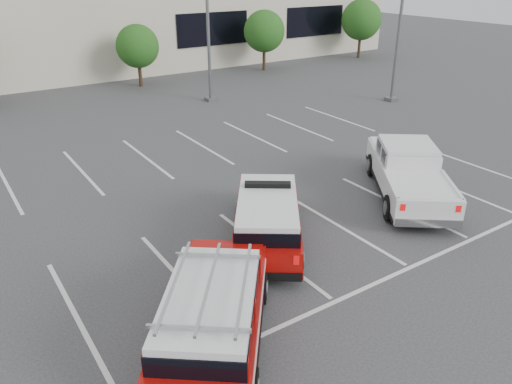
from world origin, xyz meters
TOP-DOWN VIEW (x-y plane):
  - ground at (0.00, 0.00)m, footprint 120.00×120.00m
  - stall_markings at (0.00, 4.50)m, footprint 23.00×15.00m
  - convention_building at (0.18, 31.86)m, footprint 60.00×16.99m
  - tree_mid_right at (5.09, 22.05)m, footprint 2.77×2.77m
  - tree_right at (15.09, 22.05)m, footprint 3.07×3.07m
  - tree_far_right at (25.09, 22.05)m, footprint 3.37×3.37m
  - light_pole_mid at (7.00, 16.00)m, footprint 0.90×0.60m
  - light_pole_right at (16.00, 10.00)m, footprint 0.90×0.60m
  - fire_chief_suv at (0.26, 0.42)m, footprint 4.33×5.09m
  - white_pickup at (6.22, 0.39)m, footprint 5.12×5.86m
  - ladder_suv at (-3.21, -2.61)m, footprint 4.51×5.04m

SIDE VIEW (x-z plane):
  - ground at x=0.00m, z-range 0.00..0.00m
  - stall_markings at x=0.00m, z-range 0.00..0.01m
  - white_pickup at x=6.22m, z-range -0.18..1.61m
  - fire_chief_suv at x=0.26m, z-range -0.16..1.59m
  - ladder_suv at x=-3.21m, z-range -0.19..1.73m
  - tree_mid_right at x=5.09m, z-range 0.51..4.50m
  - tree_right at x=15.09m, z-range 0.56..4.98m
  - tree_far_right at x=25.09m, z-range 0.62..5.46m
  - convention_building at x=0.18m, z-range -1.88..11.32m
  - light_pole_mid at x=7.00m, z-range 0.07..10.31m
  - light_pole_right at x=16.00m, z-range 0.07..10.31m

